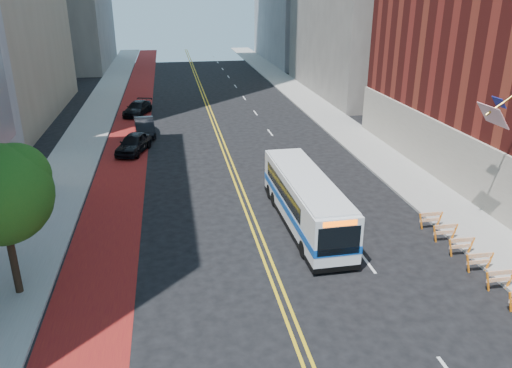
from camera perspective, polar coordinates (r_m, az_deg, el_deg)
The scene contains 13 objects.
ground at distance 19.41m, azimuth 5.56°, elevation -18.96°, with size 160.00×160.00×0.00m, color black.
sidewalk_left at distance 46.54m, azimuth -19.16°, elevation 4.71°, with size 4.00×140.00×0.15m, color gray.
sidewalk_right at distance 48.70m, azimuth 10.01°, elevation 6.29°, with size 4.00×140.00×0.15m, color gray.
bus_lane_paint at distance 46.08m, azimuth -14.36°, elevation 4.98°, with size 3.60×140.00×0.01m, color maroon.
center_line_inner at distance 46.10m, azimuth -4.48°, elevation 5.60°, with size 0.14×140.00×0.01m, color gold.
center_line_outer at distance 46.14m, azimuth -4.03°, elevation 5.62°, with size 0.14×140.00×0.01m, color gold.
lane_dashes at distance 54.42m, azimuth -0.06°, elevation 8.13°, with size 0.14×98.20×0.01m.
construction_barriers at distance 25.37m, azimuth 25.11°, elevation -8.70°, with size 1.42×10.91×1.00m.
street_tree at distance 22.70m, azimuth -27.10°, elevation -0.68°, with size 4.20×4.20×6.70m.
transit_bus at distance 28.01m, azimuth 5.61°, elevation -1.79°, with size 2.58×10.83×2.96m.
car_a at distance 41.95m, azimuth -13.82°, elevation 4.55°, with size 1.87×4.64×1.58m, color black.
car_b at distance 46.84m, azimuth -12.63°, elevation 6.40°, with size 1.67×4.80×1.58m, color black.
car_c at distance 54.90m, azimuth -13.38°, elevation 8.42°, with size 1.96×4.82×1.40m, color black.
Camera 1 is at (-4.29, -14.17, 12.56)m, focal length 35.00 mm.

